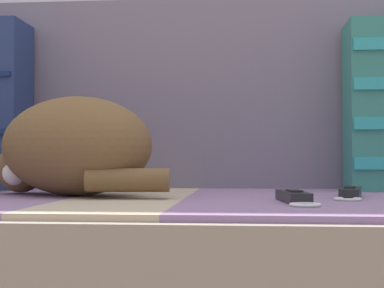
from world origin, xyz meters
name	(u,v)px	position (x,y,z in m)	size (l,w,h in m)	color
sofa_backrest	(202,96)	(0.00, 0.48, 0.61)	(1.75, 0.14, 0.48)	slate
sleeping_cat	(70,149)	(-0.23, 0.09, 0.46)	(0.40, 0.32, 0.20)	brown
game_remote_near	(350,193)	(0.31, 0.08, 0.38)	(0.08, 0.20, 0.02)	black
game_remote_far	(294,197)	(0.19, -0.05, 0.38)	(0.06, 0.19, 0.02)	black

